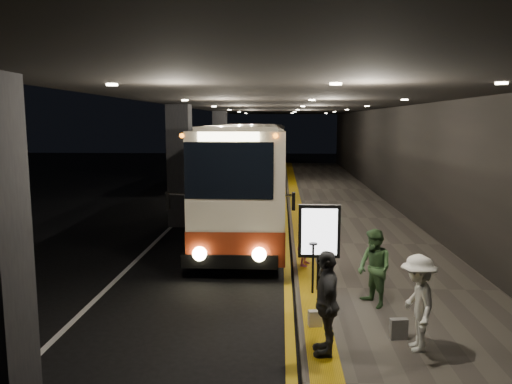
{
  "coord_description": "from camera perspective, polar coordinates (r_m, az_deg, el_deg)",
  "views": [
    {
      "loc": [
        2.17,
        -13.88,
        3.81
      ],
      "look_at": [
        1.43,
        0.89,
        1.7
      ],
      "focal_mm": 35.0,
      "sensor_mm": 36.0,
      "label": 1
    }
  ],
  "objects": [
    {
      "name": "passenger_waiting_green",
      "position": [
        10.25,
        13.37,
        -8.47
      ],
      "size": [
        0.75,
        0.88,
        1.55
      ],
      "primitive_type": "imported",
      "rotation": [
        0.0,
        0.0,
        -1.12
      ],
      "color": "#3D6438",
      "rests_on": "sidewalk"
    },
    {
      "name": "coach_main",
      "position": [
        17.19,
        -1.15,
        1.12
      ],
      "size": [
        2.64,
        11.53,
        3.57
      ],
      "rotation": [
        0.0,
        0.0,
        0.02
      ],
      "color": "beige",
      "rests_on": "ground"
    },
    {
      "name": "terminal_wall",
      "position": [
        19.51,
        17.3,
        5.37
      ],
      "size": [
        0.1,
        50.0,
        6.0
      ],
      "primitive_type": "cube",
      "color": "black",
      "rests_on": "ground"
    },
    {
      "name": "support_columns",
      "position": [
        18.32,
        -8.69,
        2.99
      ],
      "size": [
        0.8,
        24.8,
        4.4
      ],
      "color": "black",
      "rests_on": "ground"
    },
    {
      "name": "lane_line_white",
      "position": [
        19.67,
        -8.83,
        -3.13
      ],
      "size": [
        0.12,
        50.0,
        0.01
      ],
      "primitive_type": "cube",
      "color": "silver",
      "rests_on": "ground"
    },
    {
      "name": "coach_second",
      "position": [
        32.89,
        0.69,
        4.37
      ],
      "size": [
        2.97,
        11.12,
        3.45
      ],
      "rotation": [
        0.0,
        0.0,
        -0.06
      ],
      "color": "beige",
      "rests_on": "ground"
    },
    {
      "name": "tactile_strip",
      "position": [
        19.24,
        4.86,
        -2.86
      ],
      "size": [
        0.5,
        50.0,
        0.01
      ],
      "primitive_type": "cube",
      "color": "gold",
      "rests_on": "sidewalk"
    },
    {
      "name": "bag_plain",
      "position": [
        9.28,
        6.77,
        -14.18
      ],
      "size": [
        0.26,
        0.18,
        0.3
      ],
      "primitive_type": "cube",
      "rotation": [
        0.0,
        0.0,
        0.19
      ],
      "color": "beige",
      "rests_on": "sidewalk"
    },
    {
      "name": "info_sign",
      "position": [
        10.83,
        7.23,
        -4.66
      ],
      "size": [
        0.89,
        0.13,
        1.89
      ],
      "rotation": [
        0.0,
        0.0,
        -0.01
      ],
      "color": "black",
      "rests_on": "sidewalk"
    },
    {
      "name": "passenger_boarding",
      "position": [
        12.77,
        5.66,
        -5.0
      ],
      "size": [
        0.51,
        0.64,
        1.54
      ],
      "primitive_type": "imported",
      "rotation": [
        0.0,
        0.0,
        1.28
      ],
      "color": "#C85D9A",
      "rests_on": "sidewalk"
    },
    {
      "name": "passenger_waiting_grey",
      "position": [
        8.07,
        8.06,
        -12.42
      ],
      "size": [
        0.52,
        0.99,
        1.68
      ],
      "primitive_type": "imported",
      "rotation": [
        0.0,
        0.0,
        -1.59
      ],
      "color": "#4B4C50",
      "rests_on": "sidewalk"
    },
    {
      "name": "coach_third",
      "position": [
        44.51,
        1.15,
        5.35
      ],
      "size": [
        2.78,
        11.07,
        3.45
      ],
      "rotation": [
        0.0,
        0.0,
        0.05
      ],
      "color": "beige",
      "rests_on": "ground"
    },
    {
      "name": "ground",
      "position": [
        14.56,
        -5.83,
        -7.1
      ],
      "size": [
        90.0,
        90.0,
        0.0
      ],
      "primitive_type": "plane",
      "color": "black"
    },
    {
      "name": "kerb_stripe_yellow",
      "position": [
        19.26,
        3.37,
        -3.29
      ],
      "size": [
        0.18,
        50.0,
        0.01
      ],
      "primitive_type": "cube",
      "color": "gold",
      "rests_on": "ground"
    },
    {
      "name": "passenger_waiting_white",
      "position": [
        8.56,
        17.99,
        -11.95
      ],
      "size": [
        0.47,
        1.01,
        1.56
      ],
      "primitive_type": "imported",
      "rotation": [
        0.0,
        0.0,
        -1.57
      ],
      "color": "white",
      "rests_on": "sidewalk"
    },
    {
      "name": "canopy",
      "position": [
        18.9,
        3.95,
        10.5
      ],
      "size": [
        9.0,
        50.0,
        0.4
      ],
      "primitive_type": "cube",
      "color": "black",
      "rests_on": "support_columns"
    },
    {
      "name": "sidewalk",
      "position": [
        19.42,
        10.48,
        -3.11
      ],
      "size": [
        4.5,
        50.0,
        0.15
      ],
      "primitive_type": "cube",
      "color": "#514C44",
      "rests_on": "ground"
    },
    {
      "name": "stanchion_post",
      "position": [
        10.8,
        6.51,
        -8.71
      ],
      "size": [
        0.05,
        0.05,
        1.09
      ],
      "primitive_type": "cylinder",
      "color": "black",
      "rests_on": "sidewalk"
    },
    {
      "name": "bag_polka",
      "position": [
        9.07,
        15.98,
        -14.82
      ],
      "size": [
        0.31,
        0.17,
        0.35
      ],
      "primitive_type": "cube",
      "rotation": [
        0.0,
        0.0,
        0.15
      ],
      "color": "black",
      "rests_on": "sidewalk"
    }
  ]
}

